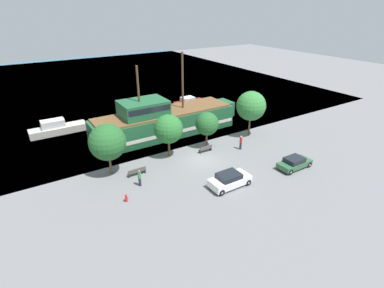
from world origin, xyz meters
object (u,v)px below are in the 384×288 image
fire_hydrant (126,198)px  bench_promenade_east (137,171)px  moored_boat_dockside (57,128)px  pedestrian_walking_far (241,142)px  parked_car_curb_mid (230,180)px  bench_promenade_west (206,149)px  moored_boat_outer (189,103)px  pirate_ship (163,121)px  parked_car_curb_front (294,163)px  pedestrian_walking_near (140,178)px

fire_hydrant → bench_promenade_east: bench_promenade_east is taller
moored_boat_dockside → fire_hydrant: size_ratio=9.75×
moored_boat_dockside → bench_promenade_east: moored_boat_dockside is taller
pedestrian_walking_far → fire_hydrant: bearing=-170.0°
parked_car_curb_mid → bench_promenade_west: (2.32, 7.46, -0.29)m
bench_promenade_east → pedestrian_walking_far: size_ratio=1.07×
moored_boat_outer → fire_hydrant: (-19.51, -20.61, -0.27)m
pirate_ship → bench_promenade_east: (-7.41, -8.31, -1.53)m
pirate_ship → parked_car_curb_mid: bearing=-92.0°
parked_car_curb_mid → bench_promenade_east: size_ratio=2.17×
parked_car_curb_front → fire_hydrant: (-17.81, 3.93, -0.23)m
pirate_ship → bench_promenade_east: bearing=-131.7°
bench_promenade_west → pedestrian_walking_far: size_ratio=0.92×
parked_car_curb_mid → bench_promenade_west: bearing=72.7°
moored_boat_outer → fire_hydrant: moored_boat_outer is taller
bench_promenade_east → pedestrian_walking_far: pedestrian_walking_far is taller
pirate_ship → pedestrian_walking_far: 11.08m
moored_boat_outer → bench_promenade_east: moored_boat_outer is taller
fire_hydrant → bench_promenade_east: 4.65m
parked_car_curb_front → bench_promenade_east: bearing=152.9°
parked_car_curb_front → bench_promenade_west: (-5.97, 8.40, -0.21)m
pirate_ship → bench_promenade_east: 11.24m
moored_boat_outer → pedestrian_walking_near: (-17.41, -18.82, 0.22)m
bench_promenade_west → pedestrian_walking_near: pedestrian_walking_near is taller
pirate_ship → parked_car_curb_mid: pirate_ship is taller
bench_promenade_west → pedestrian_walking_near: size_ratio=0.94×
moored_boat_dockside → pedestrian_walking_near: 18.98m
fire_hydrant → pedestrian_walking_far: bearing=10.0°
moored_boat_outer → pedestrian_walking_near: size_ratio=3.09×
parked_car_curb_mid → fire_hydrant: parked_car_curb_mid is taller
fire_hydrant → bench_promenade_east: size_ratio=0.40×
moored_boat_outer → pedestrian_walking_far: (-3.57, -17.80, 0.25)m
moored_boat_dockside → pedestrian_walking_far: 25.22m
parked_car_curb_front → pedestrian_walking_near: 16.72m
moored_boat_outer → bench_promenade_west: 17.87m
fire_hydrant → parked_car_curb_mid: bearing=-17.5°
bench_promenade_west → pirate_ship: bearing=103.1°
pedestrian_walking_near → parked_car_curb_front: bearing=-20.0°
pedestrian_walking_near → bench_promenade_west: bearing=15.4°
moored_boat_dockside → bench_promenade_east: 17.15m
pedestrian_walking_near → moored_boat_outer: bearing=47.2°
moored_boat_dockside → parked_car_curb_front: bearing=-50.3°
parked_car_curb_front → parked_car_curb_mid: 8.34m
moored_boat_outer → pirate_ship: bearing=-138.1°
pirate_ship → bench_promenade_west: bearing=-76.9°
moored_boat_outer → bench_promenade_east: bearing=-135.1°
moored_boat_dockside → bench_promenade_east: (4.91, -16.43, -0.31)m
parked_car_curb_front → fire_hydrant: 18.24m
parked_car_curb_front → bench_promenade_east: parked_car_curb_front is taller
moored_boat_outer → parked_car_curb_front: size_ratio=1.39×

